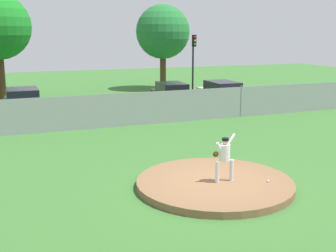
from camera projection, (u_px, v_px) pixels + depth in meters
name	position (u px, v px, depth m)	size (l,w,h in m)	color
ground_plane	(153.00, 143.00, 19.37)	(80.00, 80.00, 0.00)	#386B2D
asphalt_strip	(108.00, 112.00, 27.09)	(44.00, 7.00, 0.01)	#2B2B2D
pitchers_mound	(215.00, 183.00, 13.90)	(5.08, 5.08, 0.23)	brown
pitcher_youth	(225.00, 155.00, 13.55)	(0.77, 0.32, 1.57)	silver
baseball	(268.00, 181.00, 13.68)	(0.07, 0.07, 0.07)	white
chainlink_fence	(127.00, 110.00, 22.81)	(34.88, 0.07, 1.89)	gray
parked_car_charcoal	(172.00, 96.00, 28.05)	(2.07, 4.41, 1.72)	#232328
parked_car_teal	(23.00, 104.00, 25.08)	(1.95, 4.37, 1.73)	#146066
parked_car_white	(222.00, 94.00, 29.42)	(2.01, 4.81, 1.65)	silver
traffic_cone_orange	(128.00, 106.00, 27.73)	(0.40, 0.40, 0.55)	orange
traffic_light_far	(194.00, 54.00, 33.46)	(0.28, 0.46, 4.75)	black
tree_leaning_west	(163.00, 32.00, 37.10)	(4.67, 4.67, 7.32)	#4C331E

